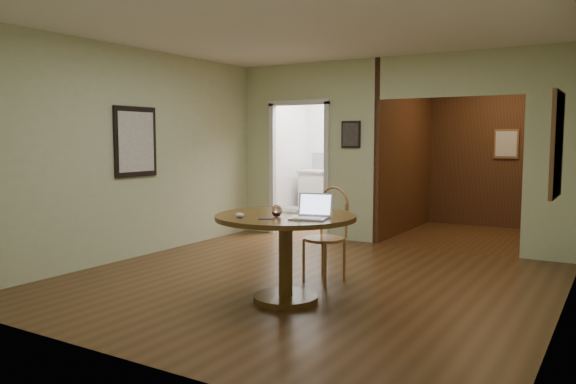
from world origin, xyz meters
The scene contains 11 objects.
floor centered at (0.00, 0.00, 0.00)m, with size 5.00×5.00×0.00m, color #462B14.
room_shell centered at (-0.47, 3.10, 1.29)m, with size 5.20×7.50×5.00m.
dining_table centered at (0.21, -0.70, 0.61)m, with size 1.33×1.33×0.83m.
chair centered at (0.20, 0.20, 0.57)m, with size 0.53×0.53×1.03m.
open_laptop centered at (0.54, -0.79, 0.89)m, with size 0.36×0.34×0.22m.
closed_laptop centered at (0.18, -0.47, 0.84)m, with size 0.37×0.24×0.03m, color #AFAFB4.
mouse centered at (-0.04, -1.08, 0.85)m, with size 0.11×0.06×0.05m, color silver.
wine_glass centered at (0.20, -0.85, 0.88)m, with size 0.10×0.10×0.11m, color white, non-canonical shape.
pen centered at (0.22, -1.05, 0.83)m, with size 0.01×0.01×0.13m, color navy.
kitchen_cabinet centered at (-1.35, 4.20, 0.47)m, with size 2.06×0.60×0.94m.
grocery_bag centered at (-0.85, 4.20, 1.10)m, with size 0.32×0.27×0.32m, color tan.
Camera 1 is at (2.94, -5.16, 1.55)m, focal length 35.00 mm.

